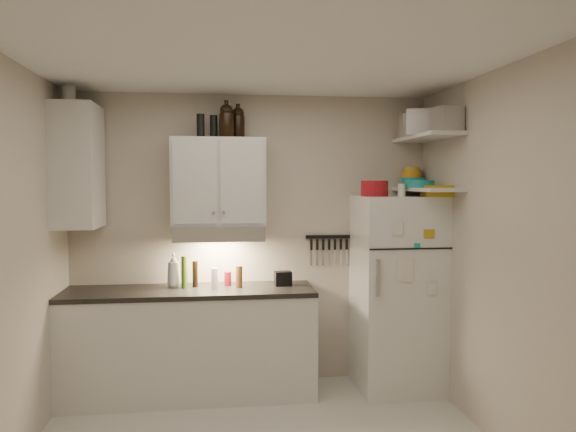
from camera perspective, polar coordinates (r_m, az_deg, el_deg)
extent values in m
cube|color=white|center=(3.65, -2.16, 15.92)|extent=(3.20, 3.00, 0.02)
cube|color=#BEB2A2|center=(5.10, -3.67, -2.41)|extent=(3.20, 0.02, 2.60)
cube|color=#BEB2A2|center=(3.81, -27.07, -4.79)|extent=(0.02, 3.00, 2.60)
cube|color=#BEB2A2|center=(4.08, 21.10, -4.12)|extent=(0.02, 3.00, 2.60)
cube|color=silver|center=(4.95, -9.92, -12.78)|extent=(2.10, 0.60, 0.88)
cube|color=black|center=(4.85, -9.97, -7.55)|extent=(2.10, 0.62, 0.04)
cube|color=silver|center=(4.89, -7.08, 3.48)|extent=(0.80, 0.33, 0.75)
cube|color=silver|center=(4.88, -20.58, 4.75)|extent=(0.33, 0.55, 1.00)
cube|color=silver|center=(4.84, -7.04, -1.68)|extent=(0.76, 0.46, 0.12)
cube|color=white|center=(5.06, 11.01, -7.66)|extent=(0.70, 0.68, 1.70)
cube|color=silver|center=(4.92, 13.93, 7.77)|extent=(0.30, 0.95, 0.03)
cube|color=silver|center=(4.91, 13.85, 2.64)|extent=(0.30, 0.95, 0.03)
cube|color=black|center=(5.16, 4.12, -2.12)|extent=(0.42, 0.02, 0.03)
cylinder|color=maroon|center=(4.86, 8.78, 2.79)|extent=(0.29, 0.29, 0.14)
cube|color=#B69516|center=(4.85, 14.86, 2.46)|extent=(0.26, 0.31, 0.09)
cylinder|color=silver|center=(4.87, 11.47, 2.60)|extent=(0.09, 0.09, 0.11)
cylinder|color=silver|center=(5.19, 12.69, 8.88)|extent=(0.36, 0.36, 0.21)
cube|color=#AAAAAD|center=(4.88, 13.19, 9.24)|extent=(0.26, 0.25, 0.21)
cube|color=#AAAAAD|center=(4.62, 15.87, 9.42)|extent=(0.23, 0.23, 0.19)
cylinder|color=teal|center=(5.23, 12.60, 3.35)|extent=(0.22, 0.22, 0.09)
cylinder|color=orange|center=(5.30, 12.46, 4.12)|extent=(0.18, 0.18, 0.05)
cylinder|color=gold|center=(5.30, 12.47, 4.64)|extent=(0.14, 0.14, 0.04)
cylinder|color=teal|center=(4.92, 13.24, 3.19)|extent=(0.26, 0.26, 0.06)
cylinder|color=black|center=(4.89, -7.56, 8.99)|extent=(0.07, 0.07, 0.19)
cylinder|color=black|center=(4.83, -8.87, 9.06)|extent=(0.09, 0.09, 0.19)
cylinder|color=silver|center=(4.93, -21.40, 11.41)|extent=(0.14, 0.14, 0.15)
imported|color=silver|center=(4.93, -11.54, -5.19)|extent=(0.13, 0.13, 0.33)
cylinder|color=brown|center=(4.84, -5.00, -6.15)|extent=(0.07, 0.07, 0.19)
cylinder|color=#446719|center=(4.87, -10.49, -5.63)|extent=(0.05, 0.05, 0.27)
cylinder|color=black|center=(4.91, -9.42, -5.83)|extent=(0.06, 0.06, 0.23)
cylinder|color=silver|center=(4.85, -7.46, -6.26)|extent=(0.07, 0.07, 0.17)
cylinder|color=maroon|center=(4.94, -6.14, -6.35)|extent=(0.07, 0.07, 0.12)
cube|color=black|center=(4.92, -0.52, -6.36)|extent=(0.15, 0.12, 0.12)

